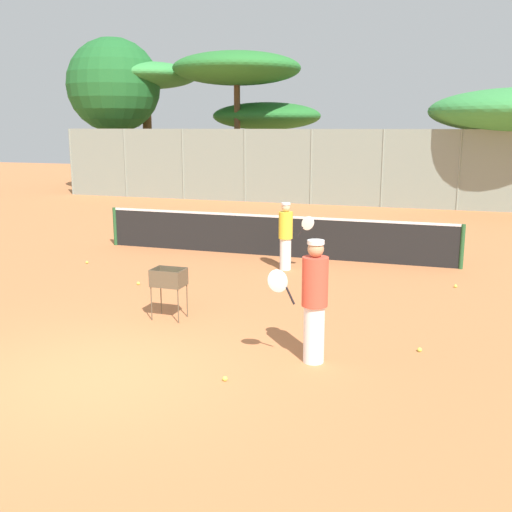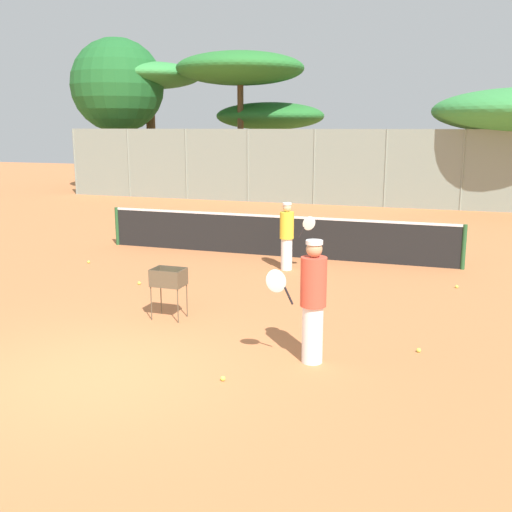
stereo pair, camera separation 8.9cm
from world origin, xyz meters
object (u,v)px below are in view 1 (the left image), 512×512
(player_white_outfit, at_px, (314,300))
(ball_cart, at_px, (169,281))
(tennis_net, at_px, (273,235))
(player_red_cap, at_px, (286,235))

(player_white_outfit, xyz_separation_m, ball_cart, (-2.83, 1.15, -0.25))
(tennis_net, relative_size, player_red_cap, 5.95)
(tennis_net, distance_m, player_red_cap, 1.58)
(player_white_outfit, relative_size, player_red_cap, 1.12)
(tennis_net, relative_size, ball_cart, 10.48)
(player_white_outfit, distance_m, ball_cart, 3.06)
(tennis_net, height_order, player_white_outfit, player_white_outfit)
(player_red_cap, distance_m, ball_cart, 4.29)
(tennis_net, relative_size, player_white_outfit, 5.31)
(player_white_outfit, height_order, ball_cart, player_white_outfit)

